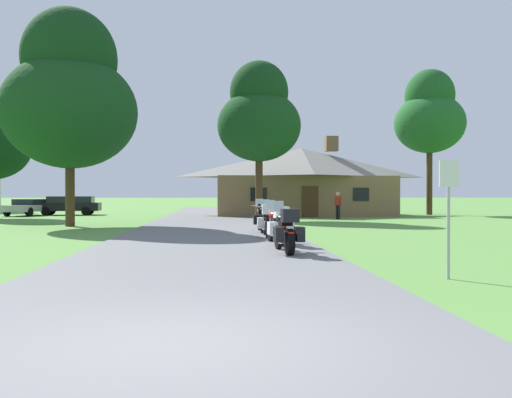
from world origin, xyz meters
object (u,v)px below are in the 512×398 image
object	(u,v)px
tree_left_near	(70,96)
tree_right_of_lodge	(430,115)
motorcycle_red_second_in_row	(277,226)
bystander_red_shirt_near_lodge	(338,204)
tree_by_lodge_front	(259,116)
motorcycle_blue_third_in_row	(267,221)
motorcycle_yellow_farthest_in_row	(262,218)
motorcycle_black_nearest_to_camera	(286,231)
parked_silver_sedan_far_left	(29,207)
metal_signpost_roadside	(449,204)
parked_black_suv_far_left	(69,205)

from	to	relation	value
tree_left_near	tree_right_of_lodge	bearing A→B (deg)	29.91
motorcycle_red_second_in_row	bystander_red_shirt_near_lodge	size ratio (longest dim) A/B	1.24
tree_by_lodge_front	tree_right_of_lodge	bearing A→B (deg)	28.82
motorcycle_blue_third_in_row	tree_by_lodge_front	size ratio (longest dim) A/B	0.22
motorcycle_red_second_in_row	motorcycle_yellow_farthest_in_row	xyz separation A→B (m)	(-0.01, 5.27, 0.00)
tree_by_lodge_front	motorcycle_black_nearest_to_camera	bearing A→B (deg)	-92.56
tree_right_of_lodge	motorcycle_blue_third_in_row	bearing A→B (deg)	-124.21
motorcycle_blue_third_in_row	tree_right_of_lodge	world-z (taller)	tree_right_of_lodge
motorcycle_red_second_in_row	tree_left_near	distance (m)	14.97
parked_silver_sedan_far_left	motorcycle_black_nearest_to_camera	bearing A→B (deg)	-48.07
motorcycle_red_second_in_row	parked_silver_sedan_far_left	xyz separation A→B (m)	(-15.41, 24.40, 0.03)
bystander_red_shirt_near_lodge	tree_left_near	world-z (taller)	tree_left_near
motorcycle_yellow_farthest_in_row	tree_right_of_lodge	world-z (taller)	tree_right_of_lodge
motorcycle_black_nearest_to_camera	metal_signpost_roadside	bearing A→B (deg)	-62.67
tree_left_near	tree_right_of_lodge	xyz separation A→B (m)	(23.21, 13.35, 1.27)
motorcycle_yellow_farthest_in_row	motorcycle_blue_third_in_row	bearing A→B (deg)	-91.53
motorcycle_black_nearest_to_camera	motorcycle_yellow_farthest_in_row	size ratio (longest dim) A/B	1.00
tree_right_of_lodge	motorcycle_yellow_farthest_in_row	bearing A→B (deg)	-127.51
motorcycle_black_nearest_to_camera	tree_right_of_lodge	bearing A→B (deg)	57.23
motorcycle_red_second_in_row	motorcycle_blue_third_in_row	size ratio (longest dim) A/B	1.00
tree_right_of_lodge	parked_black_suv_far_left	distance (m)	28.06
metal_signpost_roadside	tree_by_lodge_front	size ratio (longest dim) A/B	0.22
motorcycle_blue_third_in_row	parked_silver_sedan_far_left	world-z (taller)	motorcycle_blue_third_in_row
parked_black_suv_far_left	tree_left_near	bearing A→B (deg)	-168.42
motorcycle_blue_third_in_row	parked_silver_sedan_far_left	size ratio (longest dim) A/B	0.46
motorcycle_black_nearest_to_camera	metal_signpost_roadside	world-z (taller)	metal_signpost_roadside
motorcycle_black_nearest_to_camera	parked_black_suv_far_left	world-z (taller)	parked_black_suv_far_left
motorcycle_blue_third_in_row	metal_signpost_roadside	bearing A→B (deg)	-74.34
motorcycle_red_second_in_row	parked_black_suv_far_left	size ratio (longest dim) A/B	0.44
motorcycle_black_nearest_to_camera	motorcycle_blue_third_in_row	bearing A→B (deg)	85.50
motorcycle_blue_third_in_row	tree_by_lodge_front	distance (m)	14.87
motorcycle_black_nearest_to_camera	tree_left_near	world-z (taller)	tree_left_near
metal_signpost_roadside	parked_black_suv_far_left	distance (m)	35.31
motorcycle_blue_third_in_row	tree_by_lodge_front	world-z (taller)	tree_by_lodge_front
motorcycle_black_nearest_to_camera	tree_by_lodge_front	size ratio (longest dim) A/B	0.22
metal_signpost_roadside	motorcycle_yellow_farthest_in_row	bearing A→B (deg)	101.48
motorcycle_yellow_farthest_in_row	parked_black_suv_far_left	world-z (taller)	parked_black_suv_far_left
motorcycle_blue_third_in_row	tree_left_near	size ratio (longest dim) A/B	0.20
motorcycle_red_second_in_row	tree_by_lodge_front	distance (m)	17.49
motorcycle_blue_third_in_row	motorcycle_yellow_farthest_in_row	xyz separation A→B (m)	(0.03, 2.46, 0.00)
motorcycle_black_nearest_to_camera	parked_black_suv_far_left	distance (m)	30.66
motorcycle_yellow_farthest_in_row	tree_right_of_lodge	xyz separation A→B (m)	(14.39, 18.75, 6.95)
tree_left_near	parked_silver_sedan_far_left	xyz separation A→B (m)	(-6.58, 13.73, -5.64)
bystander_red_shirt_near_lodge	metal_signpost_roadside	distance (m)	23.67
bystander_red_shirt_near_lodge	motorcycle_blue_third_in_row	bearing A→B (deg)	-57.66
motorcycle_yellow_farthest_in_row	parked_black_suv_far_left	bearing A→B (deg)	121.52
parked_black_suv_far_left	metal_signpost_roadside	bearing A→B (deg)	-158.05
motorcycle_red_second_in_row	motorcycle_black_nearest_to_camera	bearing A→B (deg)	-98.19
motorcycle_black_nearest_to_camera	parked_silver_sedan_far_left	bearing A→B (deg)	115.61
metal_signpost_roadside	parked_black_suv_far_left	size ratio (longest dim) A/B	0.45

